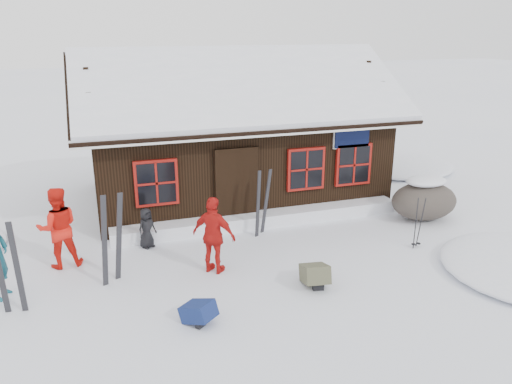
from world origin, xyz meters
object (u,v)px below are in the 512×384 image
Objects in this scene: skier_orange_right at (214,236)px; backpack_olive at (315,278)px; skier_orange_left at (58,228)px; ski_pair_left at (112,240)px; skier_crouched at (147,228)px; boulder at (424,200)px; ski_poles at (418,224)px; backpack_blue at (199,315)px.

skier_orange_right reaches higher than backpack_olive.
skier_orange_left is 1.07× the size of skier_orange_right.
skier_crouched is at bearing 36.36° from ski_pair_left.
boulder is (6.04, 1.25, -0.29)m from skier_orange_right.
backpack_olive is (-3.03, -0.93, -0.41)m from ski_poles.
skier_crouched is 3.52m from backpack_blue.
backpack_blue is (2.33, -3.07, -0.73)m from skier_orange_left.
ski_pair_left is at bearing 129.34° from skier_orange_left.
skier_orange_right is 1.72× the size of skier_crouched.
backpack_olive is (2.46, 0.57, 0.03)m from backpack_blue.
ski_poles reaches higher than boulder.
skier_orange_left is 1.40× the size of ski_poles.
skier_orange_right is at bearing 176.79° from ski_poles.
skier_crouched is 0.53× the size of boulder.
skier_orange_right is 1.31× the size of ski_poles.
ski_poles is 5.71m from backpack_blue.
skier_orange_right is 2.03m from ski_pair_left.
skier_orange_left is 2.74× the size of backpack_olive.
skier_orange_left is 9.10m from boulder.
backpack_blue is at bearing -115.82° from skier_crouched.
ski_poles is (5.96, -1.97, 0.11)m from skier_crouched.
ski_poles is at bearing -51.81° from skier_crouched.
backpack_blue is at bearing 109.79° from skier_orange_right.
backpack_olive is (-4.30, -2.45, -0.36)m from boulder.
ski_poles reaches higher than backpack_blue.
ski_pair_left is (-8.05, -0.99, 0.36)m from boulder.
backpack_olive is (2.93, -2.90, -0.30)m from skier_crouched.
ski_pair_left is 2.93× the size of backpack_olive.
backpack_blue is at bearing -155.92° from boulder.
boulder reaches higher than backpack_blue.
ski_pair_left reaches higher than skier_crouched.
skier_orange_right is 2.21m from backpack_olive.
skier_crouched is 4.14m from backpack_olive.
skier_orange_right is 0.92× the size of boulder.
backpack_olive is (4.79, -2.50, -0.71)m from skier_orange_left.
ski_poles is at bearing -28.50° from ski_pair_left.
skier_orange_right reaches higher than backpack_blue.
skier_orange_left is at bearing 179.70° from boulder.
backpack_olive is at bearing -78.23° from skier_crouched.
skier_crouched is 0.51× the size of ski_pair_left.
backpack_olive is at bearing 146.61° from skier_orange_left.
backpack_blue is at bearing -158.24° from backpack_olive.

